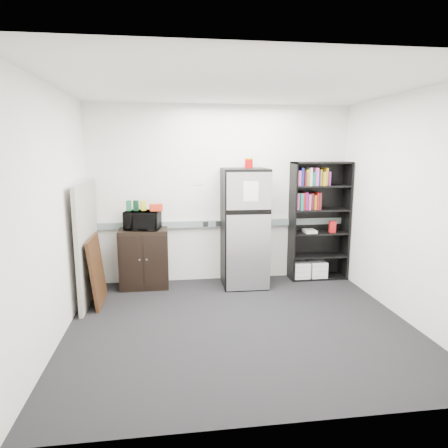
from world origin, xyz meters
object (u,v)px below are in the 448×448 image
Objects in this scene: cubicle_partition at (87,242)px; cabinet at (144,258)px; refrigerator at (244,228)px; microwave at (143,220)px; bookshelf at (318,218)px.

cubicle_partition is 0.91m from cabinet.
cabinet is 0.50× the size of refrigerator.
cabinet is at bearing 178.09° from refrigerator.
cubicle_partition is 0.85m from microwave.
bookshelf reaches higher than microwave.
microwave is (0.00, -0.02, 0.58)m from cabinet.
refrigerator is at bearing 8.77° from cubicle_partition.
bookshelf is at bearing 8.08° from refrigerator.
bookshelf reaches higher than refrigerator.
cubicle_partition is at bearing -149.43° from cabinet.
cabinet is 0.58m from microwave.
bookshelf is at bearing 12.51° from microwave.
refrigerator is at bearing -3.06° from cabinet.
refrigerator is at bearing -173.06° from bookshelf.
microwave is 0.28× the size of refrigerator.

